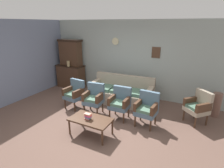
{
  "coord_description": "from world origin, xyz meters",
  "views": [
    {
      "loc": [
        2.35,
        -3.39,
        2.58
      ],
      "look_at": [
        0.01,
        1.13,
        0.85
      ],
      "focal_mm": 28.84,
      "sensor_mm": 36.0,
      "label": 1
    }
  ],
  "objects_px": {
    "armchair_near_cabinet": "(94,97)",
    "armchair_near_couch_end": "(147,108)",
    "armchair_row_middle": "(75,93)",
    "coffee_table": "(91,120)",
    "floral_couch": "(121,93)",
    "vase_on_cabinet": "(68,64)",
    "wingback_chair_by_fireplace": "(198,106)",
    "armchair_by_doorway": "(120,102)",
    "floor_vase_by_wall": "(216,105)",
    "side_cabinet": "(71,76)",
    "book_stack_on_table": "(88,116)"
  },
  "relations": [
    {
      "from": "wingback_chair_by_fireplace",
      "to": "book_stack_on_table",
      "type": "xyz_separation_m",
      "value": [
        -2.28,
        -1.81,
        0.0
      ]
    },
    {
      "from": "armchair_near_cabinet",
      "to": "floor_vase_by_wall",
      "type": "bearing_deg",
      "value": 23.98
    },
    {
      "from": "book_stack_on_table",
      "to": "coffee_table",
      "type": "bearing_deg",
      "value": 43.1
    },
    {
      "from": "armchair_row_middle",
      "to": "floor_vase_by_wall",
      "type": "xyz_separation_m",
      "value": [
        3.96,
        1.41,
        -0.14
      ]
    },
    {
      "from": "armchair_row_middle",
      "to": "armchair_near_cabinet",
      "type": "distance_m",
      "value": 0.74
    },
    {
      "from": "coffee_table",
      "to": "floral_couch",
      "type": "bearing_deg",
      "value": 93.35
    },
    {
      "from": "armchair_row_middle",
      "to": "armchair_by_doorway",
      "type": "bearing_deg",
      "value": 1.71
    },
    {
      "from": "armchair_near_cabinet",
      "to": "floor_vase_by_wall",
      "type": "distance_m",
      "value": 3.53
    },
    {
      "from": "vase_on_cabinet",
      "to": "armchair_by_doorway",
      "type": "distance_m",
      "value": 3.2
    },
    {
      "from": "armchair_near_cabinet",
      "to": "armchair_row_middle",
      "type": "bearing_deg",
      "value": 177.82
    },
    {
      "from": "wingback_chair_by_fireplace",
      "to": "book_stack_on_table",
      "type": "height_order",
      "value": "wingback_chair_by_fireplace"
    },
    {
      "from": "wingback_chair_by_fireplace",
      "to": "floor_vase_by_wall",
      "type": "distance_m",
      "value": 0.8
    },
    {
      "from": "armchair_row_middle",
      "to": "armchair_near_couch_end",
      "type": "height_order",
      "value": "same"
    },
    {
      "from": "floral_couch",
      "to": "book_stack_on_table",
      "type": "xyz_separation_m",
      "value": [
        0.08,
        -2.08,
        0.17
      ]
    },
    {
      "from": "vase_on_cabinet",
      "to": "wingback_chair_by_fireplace",
      "type": "distance_m",
      "value": 4.9
    },
    {
      "from": "floral_couch",
      "to": "coffee_table",
      "type": "relative_size",
      "value": 2.14
    },
    {
      "from": "side_cabinet",
      "to": "wingback_chair_by_fireplace",
      "type": "distance_m",
      "value": 4.96
    },
    {
      "from": "armchair_near_cabinet",
      "to": "armchair_near_couch_end",
      "type": "height_order",
      "value": "same"
    },
    {
      "from": "coffee_table",
      "to": "book_stack_on_table",
      "type": "distance_m",
      "value": 0.14
    },
    {
      "from": "book_stack_on_table",
      "to": "armchair_near_cabinet",
      "type": "bearing_deg",
      "value": 115.55
    },
    {
      "from": "armchair_near_couch_end",
      "to": "armchair_row_middle",
      "type": "bearing_deg",
      "value": -179.33
    },
    {
      "from": "floor_vase_by_wall",
      "to": "vase_on_cabinet",
      "type": "bearing_deg",
      "value": -179.14
    },
    {
      "from": "armchair_row_middle",
      "to": "floor_vase_by_wall",
      "type": "bearing_deg",
      "value": 19.52
    },
    {
      "from": "side_cabinet",
      "to": "floral_couch",
      "type": "height_order",
      "value": "side_cabinet"
    },
    {
      "from": "armchair_by_doorway",
      "to": "coffee_table",
      "type": "height_order",
      "value": "armchair_by_doorway"
    },
    {
      "from": "floor_vase_by_wall",
      "to": "side_cabinet",
      "type": "bearing_deg",
      "value": 178.93
    },
    {
      "from": "armchair_by_doorway",
      "to": "coffee_table",
      "type": "relative_size",
      "value": 0.9
    },
    {
      "from": "side_cabinet",
      "to": "book_stack_on_table",
      "type": "xyz_separation_m",
      "value": [
        2.62,
        -2.56,
        0.03
      ]
    },
    {
      "from": "armchair_row_middle",
      "to": "wingback_chair_by_fireplace",
      "type": "distance_m",
      "value": 3.59
    },
    {
      "from": "floral_couch",
      "to": "book_stack_on_table",
      "type": "relative_size",
      "value": 12.74
    },
    {
      "from": "armchair_row_middle",
      "to": "wingback_chair_by_fireplace",
      "type": "xyz_separation_m",
      "value": [
        3.51,
        0.76,
        0.0
      ]
    },
    {
      "from": "side_cabinet",
      "to": "book_stack_on_table",
      "type": "bearing_deg",
      "value": -44.27
    },
    {
      "from": "vase_on_cabinet",
      "to": "floor_vase_by_wall",
      "type": "bearing_deg",
      "value": 0.86
    },
    {
      "from": "armchair_by_doorway",
      "to": "book_stack_on_table",
      "type": "xyz_separation_m",
      "value": [
        -0.33,
        -1.1,
        0.0
      ]
    },
    {
      "from": "armchair_by_doorway",
      "to": "coffee_table",
      "type": "xyz_separation_m",
      "value": [
        -0.28,
        -1.06,
        -0.12
      ]
    },
    {
      "from": "armchair_row_middle",
      "to": "armchair_by_doorway",
      "type": "xyz_separation_m",
      "value": [
        1.56,
        0.05,
        0.0
      ]
    },
    {
      "from": "coffee_table",
      "to": "armchair_near_cabinet",
      "type": "bearing_deg",
      "value": 118.45
    },
    {
      "from": "armchair_row_middle",
      "to": "book_stack_on_table",
      "type": "bearing_deg",
      "value": -40.48
    },
    {
      "from": "vase_on_cabinet",
      "to": "armchair_row_middle",
      "type": "height_order",
      "value": "vase_on_cabinet"
    },
    {
      "from": "floor_vase_by_wall",
      "to": "book_stack_on_table",
      "type": "bearing_deg",
      "value": -138.08
    },
    {
      "from": "floral_couch",
      "to": "floor_vase_by_wall",
      "type": "bearing_deg",
      "value": 7.62
    },
    {
      "from": "vase_on_cabinet",
      "to": "armchair_near_cabinet",
      "type": "height_order",
      "value": "vase_on_cabinet"
    },
    {
      "from": "book_stack_on_table",
      "to": "armchair_by_doorway",
      "type": "bearing_deg",
      "value": 73.41
    },
    {
      "from": "side_cabinet",
      "to": "vase_on_cabinet",
      "type": "relative_size",
      "value": 5.19
    },
    {
      "from": "book_stack_on_table",
      "to": "armchair_row_middle",
      "type": "bearing_deg",
      "value": 139.52
    },
    {
      "from": "vase_on_cabinet",
      "to": "armchair_near_cabinet",
      "type": "xyz_separation_m",
      "value": [
        2.07,
        -1.35,
        -0.54
      ]
    },
    {
      "from": "vase_on_cabinet",
      "to": "book_stack_on_table",
      "type": "bearing_deg",
      "value": -42.93
    },
    {
      "from": "side_cabinet",
      "to": "armchair_row_middle",
      "type": "relative_size",
      "value": 1.28
    },
    {
      "from": "vase_on_cabinet",
      "to": "armchair_row_middle",
      "type": "xyz_separation_m",
      "value": [
        1.32,
        -1.33,
        -0.54
      ]
    },
    {
      "from": "floral_couch",
      "to": "coffee_table",
      "type": "bearing_deg",
      "value": -86.65
    }
  ]
}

